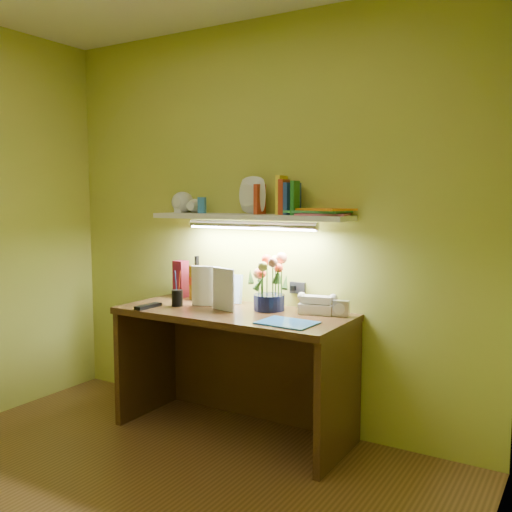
{
  "coord_description": "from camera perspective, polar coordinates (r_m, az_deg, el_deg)",
  "views": [
    {
      "loc": [
        1.83,
        -1.57,
        1.42
      ],
      "look_at": [
        0.07,
        1.35,
        1.07
      ],
      "focal_mm": 40.0,
      "sensor_mm": 36.0,
      "label": 1
    }
  ],
  "objects": [
    {
      "name": "desk",
      "position": [
        3.48,
        -2.28,
        -11.55
      ],
      "size": [
        1.4,
        0.6,
        0.75
      ],
      "primitive_type": "cube",
      "color": "#3B2610",
      "rests_on": "ground"
    },
    {
      "name": "flower_bouquet",
      "position": [
        3.38,
        1.32,
        -2.69
      ],
      "size": [
        0.25,
        0.25,
        0.33
      ],
      "primitive_type": null,
      "rotation": [
        0.0,
        0.0,
        -0.28
      ],
      "color": "#10153E",
      "rests_on": "desk"
    },
    {
      "name": "telephone",
      "position": [
        3.32,
        6.15,
        -4.71
      ],
      "size": [
        0.22,
        0.18,
        0.12
      ],
      "primitive_type": null,
      "rotation": [
        0.0,
        0.0,
        0.2
      ],
      "color": "white",
      "rests_on": "desk"
    },
    {
      "name": "desk_clock",
      "position": [
        3.25,
        8.51,
        -5.21
      ],
      "size": [
        0.1,
        0.06,
        0.09
      ],
      "primitive_type": "cube",
      "rotation": [
        0.0,
        0.0,
        0.23
      ],
      "color": "#BCBCC1",
      "rests_on": "desk"
    },
    {
      "name": "whisky_bottle",
      "position": [
        3.74,
        -5.92,
        -2.19
      ],
      "size": [
        0.1,
        0.1,
        0.29
      ],
      "primitive_type": null,
      "rotation": [
        0.0,
        0.0,
        -0.42
      ],
      "color": "#9F670B",
      "rests_on": "desk"
    },
    {
      "name": "whisky_box",
      "position": [
        3.85,
        -7.53,
        -2.29
      ],
      "size": [
        0.08,
        0.08,
        0.25
      ],
      "primitive_type": "cube",
      "rotation": [
        0.0,
        0.0,
        -0.03
      ],
      "color": "maroon",
      "rests_on": "desk"
    },
    {
      "name": "pen_cup",
      "position": [
        3.54,
        -7.88,
        -3.62
      ],
      "size": [
        0.08,
        0.08,
        0.17
      ],
      "primitive_type": "cylinder",
      "rotation": [
        0.0,
        0.0,
        0.25
      ],
      "color": "black",
      "rests_on": "desk"
    },
    {
      "name": "art_card",
      "position": [
        3.62,
        -2.82,
        -3.25
      ],
      "size": [
        0.19,
        0.06,
        0.18
      ],
      "primitive_type": null,
      "rotation": [
        0.0,
        0.0,
        0.15
      ],
      "color": "white",
      "rests_on": "desk"
    },
    {
      "name": "tv_remote",
      "position": [
        3.52,
        -10.73,
        -4.95
      ],
      "size": [
        0.06,
        0.19,
        0.02
      ],
      "primitive_type": "cube",
      "rotation": [
        0.0,
        0.0,
        -0.03
      ],
      "color": "black",
      "rests_on": "desk"
    },
    {
      "name": "blue_folder",
      "position": [
        3.05,
        3.12,
        -6.69
      ],
      "size": [
        0.31,
        0.23,
        0.01
      ],
      "primitive_type": "cube",
      "rotation": [
        0.0,
        0.0,
        -0.05
      ],
      "color": "#2F74C0",
      "rests_on": "desk"
    },
    {
      "name": "desk_book_a",
      "position": [
        3.54,
        -6.45,
        -2.95
      ],
      "size": [
        0.19,
        0.07,
        0.25
      ],
      "primitive_type": "imported",
      "rotation": [
        0.0,
        0.0,
        0.27
      ],
      "color": "white",
      "rests_on": "desk"
    },
    {
      "name": "desk_book_b",
      "position": [
        3.44,
        -4.31,
        -3.15
      ],
      "size": [
        0.18,
        0.07,
        0.25
      ],
      "primitive_type": "imported",
      "rotation": [
        0.0,
        0.0,
        -0.28
      ],
      "color": "white",
      "rests_on": "desk"
    },
    {
      "name": "wall_shelf",
      "position": [
        3.47,
        -0.5,
        4.59
      ],
      "size": [
        1.32,
        0.34,
        0.26
      ],
      "color": "white",
      "rests_on": "ground"
    }
  ]
}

